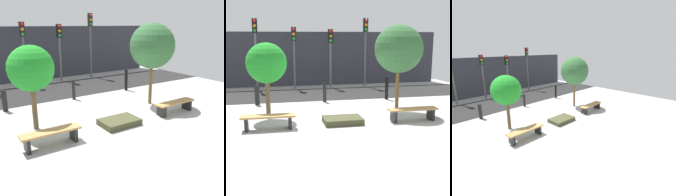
# 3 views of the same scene
# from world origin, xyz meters

# --- Properties ---
(ground_plane) EXTENTS (18.00, 18.00, 0.00)m
(ground_plane) POSITION_xyz_m (0.00, 0.00, 0.00)
(ground_plane) COLOR #A7A7A7
(road_strip) EXTENTS (18.00, 3.48, 0.01)m
(road_strip) POSITION_xyz_m (0.00, 4.98, 0.01)
(road_strip) COLOR #242424
(road_strip) RESTS_ON ground
(building_facade) EXTENTS (16.20, 0.50, 3.25)m
(building_facade) POSITION_xyz_m (0.00, 8.28, 1.62)
(building_facade) COLOR #33333D
(building_facade) RESTS_ON ground
(bench_left) EXTENTS (1.75, 0.45, 0.47)m
(bench_left) POSITION_xyz_m (-2.52, -0.88, 0.34)
(bench_left) COLOR black
(bench_left) RESTS_ON ground
(bench_right) EXTENTS (1.80, 0.45, 0.46)m
(bench_right) POSITION_xyz_m (2.52, -0.88, 0.33)
(bench_right) COLOR black
(bench_right) RESTS_ON ground
(planter_bed) EXTENTS (1.33, 0.91, 0.21)m
(planter_bed) POSITION_xyz_m (0.00, -0.68, 0.11)
(planter_bed) COLOR #414228
(planter_bed) RESTS_ON ground
(tree_behind_left_bench) EXTENTS (1.46, 1.46, 2.77)m
(tree_behind_left_bench) POSITION_xyz_m (-2.52, 0.58, 2.02)
(tree_behind_left_bench) COLOR brown
(tree_behind_left_bench) RESTS_ON ground
(tree_behind_right_bench) EXTENTS (1.88, 1.88, 3.44)m
(tree_behind_right_bench) POSITION_xyz_m (2.52, 0.58, 2.49)
(tree_behind_right_bench) COLOR brown
(tree_behind_right_bench) RESTS_ON ground
(bollard_far_left) EXTENTS (0.20, 0.20, 0.87)m
(bollard_far_left) POSITION_xyz_m (-3.01, 2.99, 0.43)
(bollard_far_left) COLOR black
(bollard_far_left) RESTS_ON ground
(bollard_left) EXTENTS (0.15, 0.15, 0.91)m
(bollard_left) POSITION_xyz_m (0.00, 2.99, 0.46)
(bollard_left) COLOR black
(bollard_left) RESTS_ON ground
(bollard_center) EXTENTS (0.16, 0.16, 1.09)m
(bollard_center) POSITION_xyz_m (3.01, 2.99, 0.55)
(bollard_center) COLOR black
(bollard_center) RESTS_ON ground
(traffic_light_west) EXTENTS (0.28, 0.27, 3.93)m
(traffic_light_west) POSITION_xyz_m (-3.15, 7.01, 2.70)
(traffic_light_west) COLOR slate
(traffic_light_west) RESTS_ON ground
(traffic_light_mid_west) EXTENTS (0.28, 0.27, 3.49)m
(traffic_light_mid_west) POSITION_xyz_m (-1.05, 7.01, 2.42)
(traffic_light_mid_west) COLOR #575757
(traffic_light_mid_west) RESTS_ON ground
(traffic_light_mid_east) EXTENTS (0.28, 0.27, 3.38)m
(traffic_light_mid_east) POSITION_xyz_m (1.05, 7.01, 2.35)
(traffic_light_mid_east) COLOR #5F5F5F
(traffic_light_mid_east) RESTS_ON ground
(traffic_light_east) EXTENTS (0.28, 0.27, 4.02)m
(traffic_light_east) POSITION_xyz_m (3.15, 7.01, 2.76)
(traffic_light_east) COLOR #555555
(traffic_light_east) RESTS_ON ground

